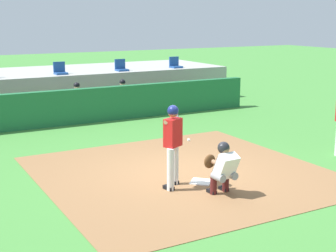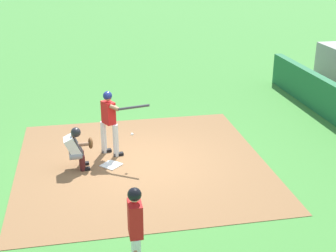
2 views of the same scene
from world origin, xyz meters
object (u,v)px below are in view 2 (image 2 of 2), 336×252
Objects in this scene: home_plate at (111,165)px; on_deck_batter at (135,230)px; batter_at_plate at (110,119)px; catcher_crouched at (77,147)px.

home_plate is 4.59m from on_deck_batter.
home_plate is at bearing -4.81° from batter_at_plate.
on_deck_batter is at bearing 0.39° from batter_at_plate.
on_deck_batter is (5.16, 0.04, -0.02)m from batter_at_plate.
catcher_crouched is 4.61m from on_deck_batter.
batter_at_plate is at bearing 126.92° from catcher_crouched.
batter_at_plate is 1.01× the size of on_deck_batter.
on_deck_batter is at bearing 1.18° from home_plate.
batter_at_plate is 1.02× the size of catcher_crouched.
home_plate is 0.25× the size of catcher_crouched.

